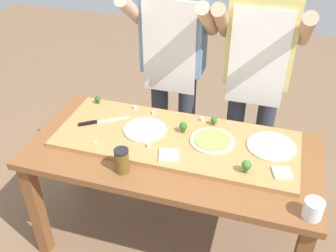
# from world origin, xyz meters

# --- Properties ---
(ground_plane) EXTENTS (8.00, 8.00, 0.00)m
(ground_plane) POSITION_xyz_m (0.00, 0.00, 0.00)
(ground_plane) COLOR brown
(prep_table) EXTENTS (1.60, 0.75, 0.74)m
(prep_table) POSITION_xyz_m (0.00, 0.00, 0.64)
(prep_table) COLOR brown
(prep_table) RESTS_ON ground
(cutting_board) EXTENTS (1.35, 0.52, 0.02)m
(cutting_board) POSITION_xyz_m (0.00, 0.07, 0.76)
(cutting_board) COLOR #B27F47
(cutting_board) RESTS_ON prep_table
(chefs_knife) EXTENTS (0.26, 0.19, 0.02)m
(chefs_knife) POSITION_xyz_m (-0.49, 0.08, 0.77)
(chefs_knife) COLOR #B7BABF
(chefs_knife) RESTS_ON cutting_board
(pizza_whole_pesto_green) EXTENTS (0.25, 0.25, 0.02)m
(pizza_whole_pesto_green) POSITION_xyz_m (0.20, 0.10, 0.78)
(pizza_whole_pesto_green) COLOR beige
(pizza_whole_pesto_green) RESTS_ON cutting_board
(pizza_whole_white_garlic) EXTENTS (0.25, 0.25, 0.02)m
(pizza_whole_white_garlic) POSITION_xyz_m (-0.19, 0.09, 0.78)
(pizza_whole_white_garlic) COLOR beige
(pizza_whole_white_garlic) RESTS_ON cutting_board
(pizza_whole_cheese_artichoke) EXTENTS (0.27, 0.27, 0.02)m
(pizza_whole_cheese_artichoke) POSITION_xyz_m (0.52, 0.14, 0.78)
(pizza_whole_cheese_artichoke) COLOR beige
(pizza_whole_cheese_artichoke) RESTS_ON cutting_board
(pizza_slice_far_left) EXTENTS (0.13, 0.13, 0.01)m
(pizza_slice_far_left) POSITION_xyz_m (0.01, -0.09, 0.78)
(pizza_slice_far_left) COLOR beige
(pizza_slice_far_left) RESTS_ON cutting_board
(pizza_slice_far_right) EXTENTS (0.11, 0.11, 0.01)m
(pizza_slice_far_right) POSITION_xyz_m (0.59, -0.06, 0.78)
(pizza_slice_far_right) COLOR beige
(pizza_slice_far_right) RESTS_ON cutting_board
(broccoli_floret_back_left) EXTENTS (0.05, 0.05, 0.07)m
(broccoli_floret_back_left) POSITION_xyz_m (0.02, 0.14, 0.81)
(broccoli_floret_back_left) COLOR #366618
(broccoli_floret_back_left) RESTS_ON cutting_board
(broccoli_floret_center_right) EXTENTS (0.04, 0.04, 0.05)m
(broccoli_floret_center_right) POSITION_xyz_m (0.18, 0.26, 0.80)
(broccoli_floret_center_right) COLOR #366618
(broccoli_floret_center_right) RESTS_ON cutting_board
(broccoli_floret_front_mid) EXTENTS (0.05, 0.05, 0.07)m
(broccoli_floret_front_mid) POSITION_xyz_m (0.41, -0.11, 0.81)
(broccoli_floret_front_mid) COLOR #3F7220
(broccoli_floret_front_mid) RESTS_ON cutting_board
(broccoli_floret_front_left) EXTENTS (0.04, 0.04, 0.05)m
(broccoli_floret_front_left) POSITION_xyz_m (-0.58, 0.28, 0.80)
(broccoli_floret_front_left) COLOR #2C5915
(broccoli_floret_front_left) RESTS_ON cutting_board
(cheese_crumble_a) EXTENTS (0.03, 0.03, 0.02)m
(cheese_crumble_a) POSITION_xyz_m (-0.12, -0.05, 0.78)
(cheese_crumble_a) COLOR silver
(cheese_crumble_a) RESTS_ON cutting_board
(cheese_crumble_b) EXTENTS (0.03, 0.03, 0.02)m
(cheese_crumble_b) POSITION_xyz_m (0.10, 0.28, 0.78)
(cheese_crumble_b) COLOR silver
(cheese_crumble_b) RESTS_ON cutting_board
(cheese_crumble_c) EXTENTS (0.03, 0.03, 0.02)m
(cheese_crumble_c) POSITION_xyz_m (-0.33, 0.29, 0.78)
(cheese_crumble_c) COLOR white
(cheese_crumble_c) RESTS_ON cutting_board
(cheese_crumble_d) EXTENTS (0.02, 0.02, 0.02)m
(cheese_crumble_d) POSITION_xyz_m (-0.20, 0.27, 0.78)
(cheese_crumble_d) COLOR silver
(cheese_crumble_d) RESTS_ON cutting_board
(cheese_crumble_e) EXTENTS (0.01, 0.01, 0.01)m
(cheese_crumble_e) POSITION_xyz_m (-0.41, -0.11, 0.78)
(cheese_crumble_e) COLOR white
(cheese_crumble_e) RESTS_ON cutting_board
(flour_cup) EXTENTS (0.09, 0.09, 0.09)m
(flour_cup) POSITION_xyz_m (0.73, -0.29, 0.78)
(flour_cup) COLOR white
(flour_cup) RESTS_ON prep_table
(sauce_jar) EXTENTS (0.07, 0.07, 0.13)m
(sauce_jar) POSITION_xyz_m (-0.19, -0.25, 0.81)
(sauce_jar) COLOR brown
(sauce_jar) RESTS_ON prep_table
(cook_left) EXTENTS (0.54, 0.39, 1.67)m
(cook_left) POSITION_xyz_m (-0.18, 0.63, 1.00)
(cook_left) COLOR #333847
(cook_left) RESTS_ON ground
(cook_right) EXTENTS (0.54, 0.39, 1.67)m
(cook_right) POSITION_xyz_m (0.36, 0.63, 1.00)
(cook_right) COLOR #333847
(cook_right) RESTS_ON ground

